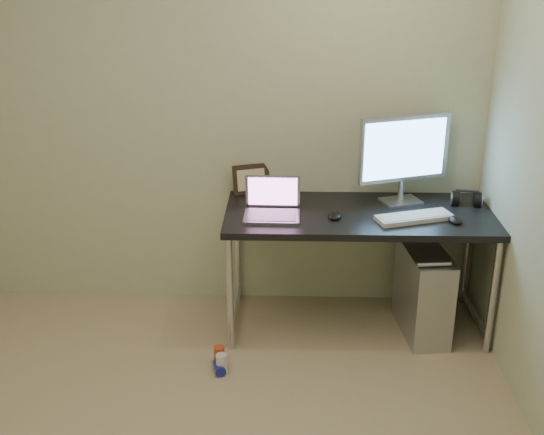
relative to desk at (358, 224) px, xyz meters
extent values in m
cube|color=beige|center=(-0.97, 0.34, 0.58)|extent=(3.50, 0.02, 2.50)
cube|color=black|center=(0.00, 0.00, 0.06)|extent=(1.56, 0.68, 0.04)
cylinder|color=silver|center=(-0.74, -0.30, -0.31)|extent=(0.04, 0.04, 0.71)
cylinder|color=silver|center=(-0.74, 0.30, -0.31)|extent=(0.04, 0.04, 0.71)
cylinder|color=silver|center=(0.74, -0.30, -0.31)|extent=(0.04, 0.04, 0.71)
cylinder|color=silver|center=(0.74, 0.30, -0.31)|extent=(0.04, 0.04, 0.71)
cylinder|color=silver|center=(-0.74, 0.00, -0.59)|extent=(0.04, 0.60, 0.04)
cylinder|color=silver|center=(0.74, 0.00, -0.59)|extent=(0.04, 0.60, 0.04)
cube|color=#B0B1B6|center=(0.40, -0.08, -0.40)|extent=(0.28, 0.54, 0.54)
cylinder|color=#B0AEB6|center=(0.40, -0.29, -0.11)|extent=(0.19, 0.05, 0.03)
cylinder|color=#B0AEB6|center=(0.40, 0.14, -0.11)|extent=(0.19, 0.05, 0.03)
cylinder|color=black|center=(0.35, 0.29, -0.27)|extent=(0.01, 0.16, 0.69)
cylinder|color=black|center=(0.44, 0.27, -0.29)|extent=(0.02, 0.11, 0.71)
cylinder|color=#D34B27|center=(-0.79, -0.46, -0.61)|extent=(0.08, 0.08, 0.11)
cylinder|color=white|center=(-0.77, -0.55, -0.61)|extent=(0.07, 0.07, 0.11)
cylinder|color=#1A24A6|center=(-0.79, -0.54, -0.64)|extent=(0.08, 0.12, 0.06)
cube|color=#B0AEB6|center=(-0.51, -0.11, 0.09)|extent=(0.32, 0.23, 0.02)
cube|color=slate|center=(-0.51, -0.11, 0.10)|extent=(0.28, 0.19, 0.00)
cube|color=gray|center=(-0.51, 0.02, 0.20)|extent=(0.32, 0.05, 0.20)
cube|color=#8A5084|center=(-0.51, 0.01, 0.20)|extent=(0.29, 0.04, 0.18)
cube|color=#B0AEB6|center=(0.27, 0.16, 0.09)|extent=(0.27, 0.23, 0.02)
cylinder|color=#B0AEB6|center=(0.27, 0.18, 0.16)|extent=(0.04, 0.04, 0.12)
cube|color=#B0AEB6|center=(0.27, 0.17, 0.42)|extent=(0.55, 0.22, 0.39)
cube|color=#69B6F9|center=(0.27, 0.15, 0.42)|extent=(0.49, 0.18, 0.34)
cube|color=silver|center=(0.30, -0.11, 0.09)|extent=(0.46, 0.27, 0.03)
ellipsoid|color=black|center=(0.53, -0.14, 0.10)|extent=(0.08, 0.12, 0.04)
ellipsoid|color=black|center=(-0.15, -0.09, 0.10)|extent=(0.08, 0.13, 0.04)
cylinder|color=black|center=(0.59, 0.14, 0.11)|extent=(0.06, 0.11, 0.10)
cylinder|color=black|center=(0.72, 0.14, 0.11)|extent=(0.06, 0.11, 0.10)
cube|color=black|center=(0.65, 0.14, 0.17)|extent=(0.14, 0.04, 0.01)
cube|color=black|center=(-0.65, 0.30, 0.17)|extent=(0.24, 0.14, 0.19)
cylinder|color=silver|center=(-0.46, 0.28, 0.12)|extent=(0.01, 0.01, 0.09)
cylinder|color=silver|center=(-0.46, 0.28, 0.18)|extent=(0.04, 0.03, 0.04)
camera|label=1|loc=(-0.41, -3.71, 1.54)|focal=45.00mm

